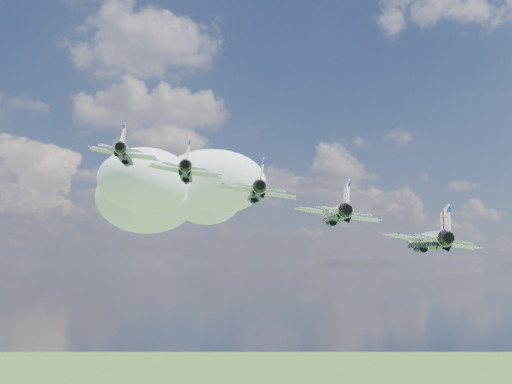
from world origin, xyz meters
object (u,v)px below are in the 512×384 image
object	(u,v)px
jet_2	(256,192)
jet_3	(335,214)
jet_4	(426,240)
jet_0	(126,155)
jet_1	(187,172)

from	to	relation	value
jet_2	jet_3	distance (m)	11.17
jet_4	jet_2	bearing A→B (deg)	147.24
jet_3	jet_0	bearing A→B (deg)	147.24
jet_3	jet_4	bearing A→B (deg)	-32.76
jet_1	jet_2	bearing A→B (deg)	-32.76
jet_1	jet_3	size ratio (longest dim) A/B	1.00
jet_0	jet_2	world-z (taller)	jet_0
jet_1	jet_2	xyz separation A→B (m)	(7.38, -7.73, -3.27)
jet_2	jet_4	xyz separation A→B (m)	(14.75, -15.46, -6.54)
jet_3	jet_4	world-z (taller)	jet_3
jet_1	jet_4	distance (m)	33.52
jet_2	jet_4	bearing A→B (deg)	-32.76
jet_0	jet_3	distance (m)	33.52
jet_0	jet_1	bearing A→B (deg)	-32.76
jet_1	jet_3	distance (m)	22.35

